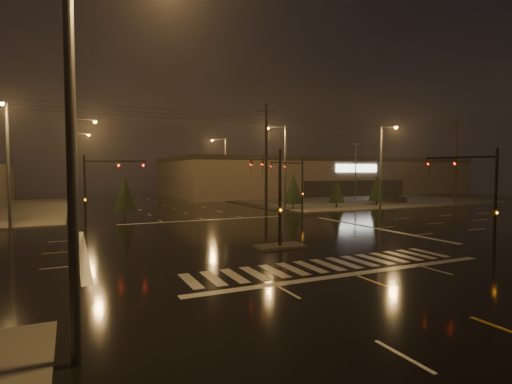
# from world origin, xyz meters

# --- Properties ---
(ground) EXTENTS (140.00, 140.00, 0.00)m
(ground) POSITION_xyz_m (0.00, 0.00, 0.00)
(ground) COLOR black
(ground) RESTS_ON ground
(sidewalk_ne) EXTENTS (36.00, 36.00, 0.12)m
(sidewalk_ne) POSITION_xyz_m (30.00, 30.00, 0.06)
(sidewalk_ne) COLOR #4B4843
(sidewalk_ne) RESTS_ON ground
(median_island) EXTENTS (3.00, 1.60, 0.15)m
(median_island) POSITION_xyz_m (0.00, -4.00, 0.07)
(median_island) COLOR #4B4843
(median_island) RESTS_ON ground
(crosswalk) EXTENTS (15.00, 2.60, 0.01)m
(crosswalk) POSITION_xyz_m (0.00, -9.00, 0.01)
(crosswalk) COLOR beige
(crosswalk) RESTS_ON ground
(stop_bar_near) EXTENTS (16.00, 0.50, 0.01)m
(stop_bar_near) POSITION_xyz_m (0.00, -11.00, 0.01)
(stop_bar_near) COLOR beige
(stop_bar_near) RESTS_ON ground
(stop_bar_far) EXTENTS (16.00, 0.50, 0.01)m
(stop_bar_far) POSITION_xyz_m (0.00, 11.00, 0.01)
(stop_bar_far) COLOR beige
(stop_bar_far) RESTS_ON ground
(parking_lot) EXTENTS (50.00, 24.00, 0.08)m
(parking_lot) POSITION_xyz_m (35.00, 28.00, 0.04)
(parking_lot) COLOR black
(parking_lot) RESTS_ON ground
(retail_building) EXTENTS (60.20, 28.30, 7.20)m
(retail_building) POSITION_xyz_m (35.00, 45.99, 3.84)
(retail_building) COLOR #725F51
(retail_building) RESTS_ON ground
(signal_mast_median) EXTENTS (0.25, 4.59, 6.00)m
(signal_mast_median) POSITION_xyz_m (0.00, -3.07, 3.75)
(signal_mast_median) COLOR black
(signal_mast_median) RESTS_ON ground
(signal_mast_ne) EXTENTS (4.84, 1.86, 6.00)m
(signal_mast_ne) POSITION_xyz_m (9.50, 10.14, 3.79)
(signal_mast_ne) COLOR black
(signal_mast_ne) RESTS_ON ground
(signal_mast_nw) EXTENTS (4.84, 1.86, 6.00)m
(signal_mast_nw) POSITION_xyz_m (-9.50, 10.14, 3.79)
(signal_mast_nw) COLOR black
(signal_mast_nw) RESTS_ON ground
(signal_mast_se) EXTENTS (1.55, 3.87, 6.00)m
(signal_mast_se) POSITION_xyz_m (10.23, -9.75, 3.71)
(signal_mast_se) COLOR black
(signal_mast_se) RESTS_ON ground
(streetlight_0) EXTENTS (2.77, 0.32, 10.00)m
(streetlight_0) POSITION_xyz_m (-11.18, -15.00, 5.80)
(streetlight_0) COLOR #38383A
(streetlight_0) RESTS_ON ground
(streetlight_1) EXTENTS (2.77, 0.32, 10.00)m
(streetlight_1) POSITION_xyz_m (-11.18, 18.00, 5.80)
(streetlight_1) COLOR #38383A
(streetlight_1) RESTS_ON ground
(streetlight_2) EXTENTS (2.77, 0.32, 10.00)m
(streetlight_2) POSITION_xyz_m (-11.18, 34.00, 5.80)
(streetlight_2) COLOR #38383A
(streetlight_2) RESTS_ON ground
(streetlight_3) EXTENTS (2.77, 0.32, 10.00)m
(streetlight_3) POSITION_xyz_m (11.18, 16.00, 5.80)
(streetlight_3) COLOR #38383A
(streetlight_3) RESTS_ON ground
(streetlight_4) EXTENTS (2.77, 0.32, 10.00)m
(streetlight_4) POSITION_xyz_m (11.18, 36.00, 5.80)
(streetlight_4) COLOR #38383A
(streetlight_4) RESTS_ON ground
(streetlight_5) EXTENTS (0.32, 2.77, 10.00)m
(streetlight_5) POSITION_xyz_m (-16.00, 11.18, 5.80)
(streetlight_5) COLOR #38383A
(streetlight_5) RESTS_ON ground
(streetlight_6) EXTENTS (0.32, 2.77, 10.00)m
(streetlight_6) POSITION_xyz_m (22.00, 11.18, 5.80)
(streetlight_6) COLOR #38383A
(streetlight_6) RESTS_ON ground
(utility_pole_1) EXTENTS (2.20, 0.32, 12.00)m
(utility_pole_1) POSITION_xyz_m (8.00, 14.00, 6.13)
(utility_pole_1) COLOR black
(utility_pole_1) RESTS_ON ground
(utility_pole_2) EXTENTS (2.20, 0.32, 12.00)m
(utility_pole_2) POSITION_xyz_m (38.00, 14.00, 6.13)
(utility_pole_2) COLOR black
(utility_pole_2) RESTS_ON ground
(conifer_0) EXTENTS (2.40, 2.40, 4.46)m
(conifer_0) POSITION_xyz_m (13.27, 17.14, 2.58)
(conifer_0) COLOR black
(conifer_0) RESTS_ON ground
(conifer_1) EXTENTS (1.97, 1.97, 3.78)m
(conifer_1) POSITION_xyz_m (18.95, 16.01, 2.24)
(conifer_1) COLOR black
(conifer_1) RESTS_ON ground
(conifer_2) EXTENTS (2.28, 2.28, 4.27)m
(conifer_2) POSITION_xyz_m (26.09, 16.64, 2.48)
(conifer_2) COLOR black
(conifer_2) RESTS_ON ground
(conifer_3) EXTENTS (2.27, 2.27, 4.24)m
(conifer_3) POSITION_xyz_m (-6.59, 16.97, 2.47)
(conifer_3) COLOR black
(conifer_3) RESTS_ON ground
(car_parked) EXTENTS (3.53, 5.09, 1.61)m
(car_parked) POSITION_xyz_m (31.58, 19.86, 0.80)
(car_parked) COLOR black
(car_parked) RESTS_ON ground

